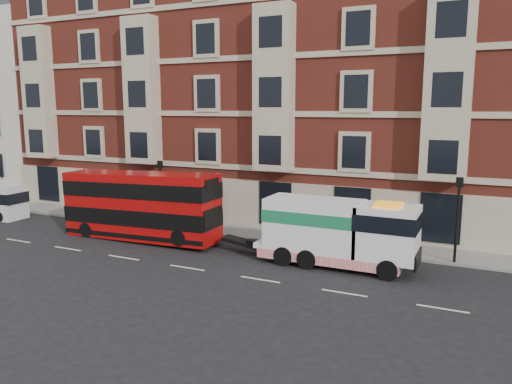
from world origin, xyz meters
TOP-DOWN VIEW (x-y plane):
  - ground at (0.00, 0.00)m, footprint 120.00×120.00m
  - sidewalk at (0.00, 7.50)m, footprint 90.00×3.00m
  - victorian_terrace at (0.50, 15.00)m, footprint 45.00×12.00m
  - cream_block at (-30.00, 14.00)m, footprint 16.00×10.00m
  - lamp_post_west at (-6.00, 6.20)m, footprint 0.35×0.15m
  - lamp_post_east at (12.00, 6.20)m, footprint 0.35×0.15m
  - double_decker_bus at (-5.50, 3.43)m, footprint 10.03×2.30m
  - tow_truck at (6.55, 3.43)m, footprint 8.03×2.37m
  - pedestrian at (-7.04, 7.65)m, footprint 0.75×0.70m

SIDE VIEW (x-z plane):
  - ground at x=0.00m, z-range 0.00..0.00m
  - sidewalk at x=0.00m, z-range 0.00..0.15m
  - pedestrian at x=-7.04m, z-range 0.15..1.87m
  - tow_truck at x=6.55m, z-range 0.10..3.45m
  - double_decker_bus at x=-5.50m, z-range 0.12..4.18m
  - lamp_post_west at x=-6.00m, z-range 0.50..4.85m
  - lamp_post_east at x=12.00m, z-range 0.50..4.85m
  - cream_block at x=-30.00m, z-range -0.06..16.74m
  - victorian_terrace at x=0.50m, z-range -0.13..20.27m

